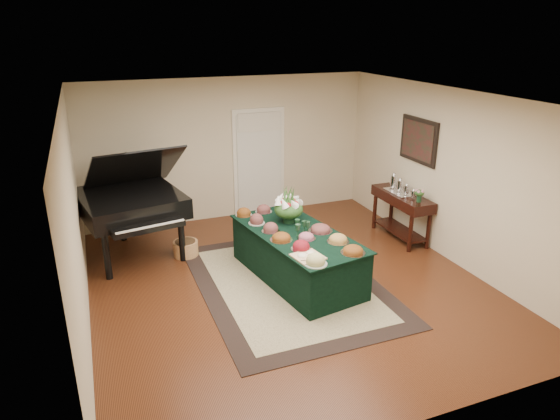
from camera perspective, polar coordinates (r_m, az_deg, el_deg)
name	(u,v)px	position (r m, az deg, el deg)	size (l,w,h in m)	color
ground	(287,283)	(7.44, 0.85, -8.36)	(6.00, 6.00, 0.00)	black
area_rug	(288,283)	(7.42, 0.90, -8.37)	(2.51, 3.51, 0.01)	black
kitchen_doorway	(259,163)	(9.85, -2.40, 5.35)	(1.05, 0.07, 2.10)	white
buffet_table	(297,255)	(7.43, 1.93, -5.19)	(1.44, 2.42, 0.74)	black
food_platters	(295,229)	(7.29, 1.68, -2.15)	(1.24, 2.37, 0.12)	white
cutting_board	(307,255)	(6.53, 3.15, -5.11)	(0.42, 0.42, 0.10)	tan
green_goblets	(302,227)	(7.24, 2.51, -1.96)	(0.25, 0.26, 0.18)	#15351F
floral_centerpiece	(289,206)	(7.56, 1.00, 0.50)	(0.46, 0.46, 0.46)	#15351F
grand_piano	(131,202)	(8.32, -16.67, 0.90)	(1.81, 2.02, 1.83)	black
wicker_basket	(186,248)	(8.37, -10.72, -4.35)	(0.41, 0.41, 0.25)	#A97344
mahogany_sideboard	(402,204)	(8.97, 13.74, 0.68)	(0.45, 1.32, 0.83)	black
tea_service	(402,187)	(8.92, 13.72, 2.61)	(0.34, 0.74, 0.30)	white
pink_bouquet	(419,193)	(8.52, 15.65, 1.85)	(0.18, 0.18, 0.23)	#15351F
wall_painting	(418,140)	(8.80, 15.54, 7.66)	(0.05, 0.95, 0.75)	black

